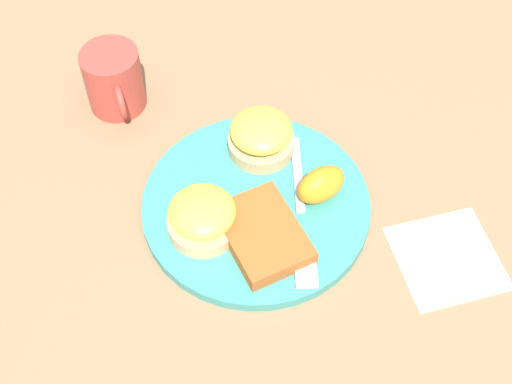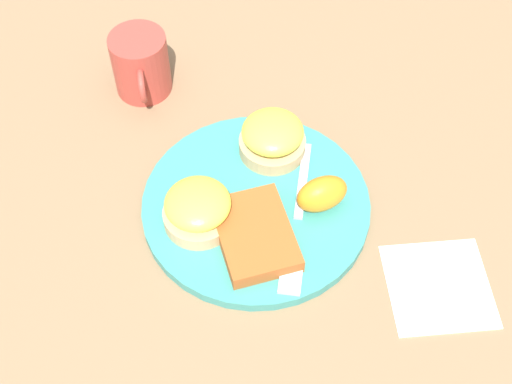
# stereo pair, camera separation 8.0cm
# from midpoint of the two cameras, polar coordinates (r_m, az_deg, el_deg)

# --- Properties ---
(ground_plane) EXTENTS (1.10, 1.10, 0.00)m
(ground_plane) POSITION_cam_midpoint_polar(r_m,az_deg,el_deg) (0.83, -2.76, -1.57)
(ground_plane) COLOR #846647
(plate) EXTENTS (0.26, 0.26, 0.01)m
(plate) POSITION_cam_midpoint_polar(r_m,az_deg,el_deg) (0.82, -2.78, -1.29)
(plate) COLOR teal
(plate) RESTS_ON ground_plane
(sandwich_benedict_left) EXTENTS (0.08, 0.08, 0.05)m
(sandwich_benedict_left) POSITION_cam_midpoint_polar(r_m,az_deg,el_deg) (0.84, -2.29, 4.31)
(sandwich_benedict_left) COLOR tan
(sandwich_benedict_left) RESTS_ON plate
(sandwich_benedict_right) EXTENTS (0.08, 0.08, 0.05)m
(sandwich_benedict_right) POSITION_cam_midpoint_polar(r_m,az_deg,el_deg) (0.78, -7.22, -2.19)
(sandwich_benedict_right) COLOR tan
(sandwich_benedict_right) RESTS_ON plate
(hashbrown_patty) EXTENTS (0.12, 0.09, 0.02)m
(hashbrown_patty) POSITION_cam_midpoint_polar(r_m,az_deg,el_deg) (0.78, -2.39, -3.61)
(hashbrown_patty) COLOR #A85222
(hashbrown_patty) RESTS_ON plate
(orange_wedge) EXTENTS (0.05, 0.07, 0.04)m
(orange_wedge) POSITION_cam_midpoint_polar(r_m,az_deg,el_deg) (0.80, 2.41, 0.38)
(orange_wedge) COLOR orange
(orange_wedge) RESTS_ON plate
(fork) EXTENTS (0.20, 0.07, 0.00)m
(fork) POSITION_cam_midpoint_polar(r_m,az_deg,el_deg) (0.80, 0.80, -2.33)
(fork) COLOR silver
(fork) RESTS_ON plate
(cup) EXTENTS (0.10, 0.07, 0.08)m
(cup) POSITION_cam_midpoint_polar(r_m,az_deg,el_deg) (0.93, -13.77, 8.53)
(cup) COLOR #B23D33
(cup) RESTS_ON ground_plane
(napkin) EXTENTS (0.12, 0.12, 0.00)m
(napkin) POSITION_cam_midpoint_polar(r_m,az_deg,el_deg) (0.81, 12.32, -5.36)
(napkin) COLOR white
(napkin) RESTS_ON ground_plane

